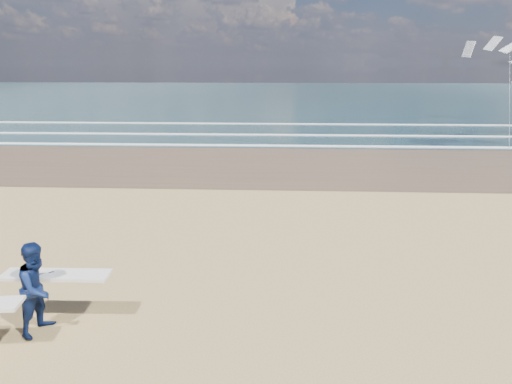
{
  "coord_description": "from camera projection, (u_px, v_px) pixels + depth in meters",
  "views": [
    {
      "loc": [
        5.13,
        -6.84,
        5.27
      ],
      "look_at": [
        4.49,
        6.0,
        1.63
      ],
      "focal_mm": 32.0,
      "sensor_mm": 36.0,
      "label": 1
    }
  ],
  "objects": [
    {
      "name": "ocean",
      "position": [
        368.0,
        96.0,
        76.48
      ],
      "size": [
        220.0,
        100.0,
        0.02
      ],
      "primitive_type": "cube",
      "color": "#1A3339",
      "rests_on": "ground"
    },
    {
      "name": "foam_breakers",
      "position": [
        476.0,
        135.0,
        34.28
      ],
      "size": [
        220.0,
        11.7,
        0.05
      ],
      "color": "white",
      "rests_on": "ground"
    },
    {
      "name": "surfer_far",
      "position": [
        40.0,
        287.0,
        9.12
      ],
      "size": [
        2.21,
        1.18,
        1.91
      ],
      "color": "#0C1A46",
      "rests_on": "ground"
    },
    {
      "name": "kite_1",
      "position": [
        510.0,
        82.0,
        30.5
      ],
      "size": [
        5.47,
        4.7,
        7.37
      ],
      "color": "slate",
      "rests_on": "ground"
    }
  ]
}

